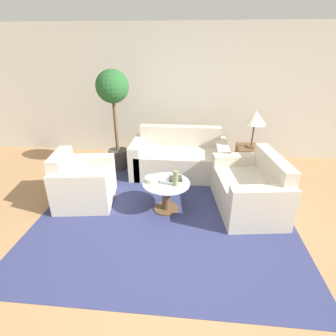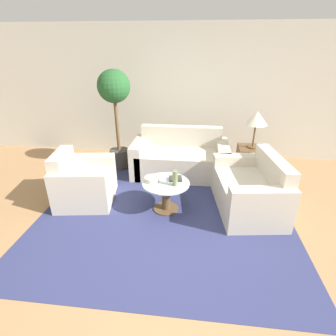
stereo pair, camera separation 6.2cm
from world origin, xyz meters
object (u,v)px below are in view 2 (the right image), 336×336
at_px(loveseat, 252,191).
at_px(vase, 175,178).
at_px(bowl, 152,179).
at_px(coffee_table, 166,192).
at_px(armchair, 82,183).
at_px(potted_plant, 115,103).
at_px(book_stack, 176,179).
at_px(sofa_main, 180,158).
at_px(table_lamp, 257,119).

relative_size(loveseat, vase, 6.32).
height_order(loveseat, vase, loveseat).
distance_m(vase, bowl, 0.36).
bearing_deg(coffee_table, armchair, 175.25).
xyz_separation_m(potted_plant, book_stack, (1.21, -1.28, -0.80)).
bearing_deg(armchair, potted_plant, -17.86).
bearing_deg(armchair, vase, -104.99).
bearing_deg(sofa_main, book_stack, -89.32).
bearing_deg(sofa_main, table_lamp, -2.20).
distance_m(loveseat, potted_plant, 2.77).
height_order(armchair, coffee_table, armchair).
bearing_deg(coffee_table, vase, -25.52).
height_order(sofa_main, bowl, sofa_main).
xyz_separation_m(armchair, vase, (1.43, -0.17, 0.26)).
height_order(sofa_main, potted_plant, potted_plant).
bearing_deg(potted_plant, table_lamp, -3.76).
relative_size(armchair, table_lamp, 1.50).
xyz_separation_m(loveseat, potted_plant, (-2.31, 1.18, 0.97)).
height_order(vase, book_stack, vase).
relative_size(armchair, potted_plant, 0.52).
bearing_deg(potted_plant, book_stack, -46.60).
distance_m(sofa_main, coffee_table, 1.26).
xyz_separation_m(armchair, potted_plant, (0.22, 1.26, 0.97)).
xyz_separation_m(loveseat, book_stack, (-1.10, -0.09, 0.18)).
height_order(potted_plant, book_stack, potted_plant).
bearing_deg(loveseat, coffee_table, -89.14).
bearing_deg(table_lamp, loveseat, -97.79).
bearing_deg(potted_plant, loveseat, -27.08).
xyz_separation_m(coffee_table, potted_plant, (-1.08, 1.37, 0.98)).
distance_m(loveseat, vase, 1.15).
relative_size(sofa_main, bowl, 7.92).
distance_m(potted_plant, book_stack, 1.93).
bearing_deg(potted_plant, bowl, -56.84).
bearing_deg(vase, sofa_main, 90.94).
relative_size(vase, book_stack, 1.08).
bearing_deg(vase, armchair, 173.16).
relative_size(coffee_table, potted_plant, 0.37).
distance_m(loveseat, book_stack, 1.12).
bearing_deg(loveseat, sofa_main, -141.52).
bearing_deg(table_lamp, sofa_main, 177.80).
xyz_separation_m(armchair, bowl, (1.09, -0.08, 0.18)).
xyz_separation_m(sofa_main, book_stack, (0.01, -1.16, 0.18)).
bearing_deg(vase, book_stack, 92.82).
xyz_separation_m(sofa_main, armchair, (-1.41, -1.15, 0.00)).
relative_size(sofa_main, coffee_table, 2.55).
bearing_deg(bowl, book_stack, 11.49).
distance_m(vase, book_stack, 0.18).
bearing_deg(table_lamp, coffee_table, -138.59).
bearing_deg(vase, potted_plant, 130.29).
height_order(potted_plant, bowl, potted_plant).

